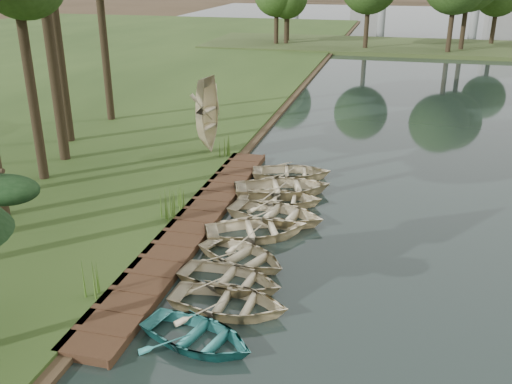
% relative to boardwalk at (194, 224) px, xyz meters
% --- Properties ---
extents(ground, '(300.00, 300.00, 0.00)m').
position_rel_boardwalk_xyz_m(ground, '(1.60, 0.00, -0.15)').
color(ground, '#3D2F1D').
extents(boardwalk, '(1.60, 16.00, 0.30)m').
position_rel_boardwalk_xyz_m(boardwalk, '(0.00, 0.00, 0.00)').
color(boardwalk, '#3B2517').
rests_on(boardwalk, ground).
extents(peninsula, '(50.00, 14.00, 0.45)m').
position_rel_boardwalk_xyz_m(peninsula, '(9.60, 50.00, 0.08)').
color(peninsula, '#35451E').
rests_on(peninsula, ground).
extents(rowboat_0, '(3.58, 2.96, 0.64)m').
position_rel_boardwalk_xyz_m(rowboat_0, '(2.48, -6.58, 0.22)').
color(rowboat_0, teal).
rests_on(rowboat_0, water).
extents(rowboat_1, '(3.49, 2.57, 0.70)m').
position_rel_boardwalk_xyz_m(rowboat_1, '(2.81, -4.93, 0.25)').
color(rowboat_1, beige).
rests_on(rowboat_1, water).
extents(rowboat_2, '(3.54, 2.76, 0.67)m').
position_rel_boardwalk_xyz_m(rowboat_2, '(2.49, -3.71, 0.23)').
color(rowboat_2, beige).
rests_on(rowboat_2, water).
extents(rowboat_3, '(3.81, 3.36, 0.65)m').
position_rel_boardwalk_xyz_m(rowboat_3, '(2.46, -2.21, 0.23)').
color(rowboat_3, beige).
rests_on(rowboat_3, water).
extents(rowboat_4, '(4.37, 3.84, 0.75)m').
position_rel_boardwalk_xyz_m(rowboat_4, '(2.46, -0.30, 0.28)').
color(rowboat_4, beige).
rests_on(rowboat_4, water).
extents(rowboat_5, '(4.09, 3.24, 0.76)m').
position_rel_boardwalk_xyz_m(rowboat_5, '(2.83, 1.20, 0.28)').
color(rowboat_5, beige).
rests_on(rowboat_5, water).
extents(rowboat_6, '(3.56, 2.70, 0.69)m').
position_rel_boardwalk_xyz_m(rowboat_6, '(2.65, 2.72, 0.25)').
color(rowboat_6, beige).
rests_on(rowboat_6, water).
extents(rowboat_7, '(4.73, 4.03, 0.83)m').
position_rel_boardwalk_xyz_m(rowboat_7, '(2.54, 3.79, 0.32)').
color(rowboat_7, beige).
rests_on(rowboat_7, water).
extents(rowboat_8, '(3.95, 3.19, 0.72)m').
position_rel_boardwalk_xyz_m(rowboat_8, '(2.53, 5.82, 0.26)').
color(rowboat_8, beige).
rests_on(rowboat_8, water).
extents(stored_rowboat, '(4.07, 3.15, 0.78)m').
position_rel_boardwalk_xyz_m(stored_rowboat, '(-1.96, 7.76, 0.54)').
color(stored_rowboat, beige).
rests_on(stored_rowboat, bank).
extents(reeds_0, '(0.60, 0.60, 1.05)m').
position_rel_boardwalk_xyz_m(reeds_0, '(-1.10, -5.52, 0.68)').
color(reeds_0, '#3F661E').
rests_on(reeds_0, bank).
extents(reeds_1, '(0.60, 0.60, 1.06)m').
position_rel_boardwalk_xyz_m(reeds_1, '(-1.00, -0.11, 0.68)').
color(reeds_1, '#3F661E').
rests_on(reeds_1, bank).
extents(reeds_2, '(0.60, 0.60, 0.90)m').
position_rel_boardwalk_xyz_m(reeds_2, '(-1.00, 0.91, 0.60)').
color(reeds_2, '#3F661E').
rests_on(reeds_2, bank).
extents(reeds_3, '(0.60, 0.60, 0.96)m').
position_rel_boardwalk_xyz_m(reeds_3, '(-1.13, 7.54, 0.63)').
color(reeds_3, '#3F661E').
rests_on(reeds_3, bank).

